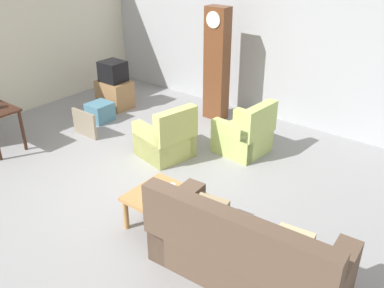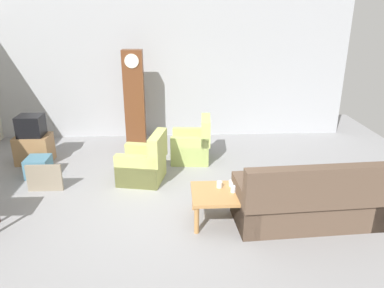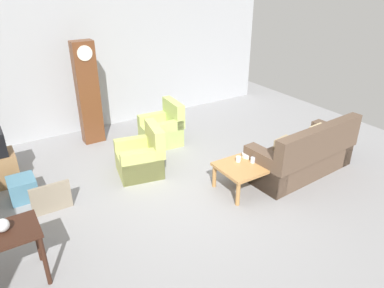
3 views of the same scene
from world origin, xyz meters
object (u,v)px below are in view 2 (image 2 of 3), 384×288
(cup_white_porcelain, at_px, (219,185))
(armchair_olive_far, at_px, (193,146))
(grandfather_clock, at_px, (134,99))
(tv_stand_cabinet, at_px, (34,149))
(couch_floral, at_px, (309,202))
(cup_blue_rimmed, at_px, (233,189))
(tv_crt, at_px, (31,126))
(framed_picture_leaning, at_px, (44,178))
(coffee_table_wood, at_px, (224,196))
(bowl_white_stacked, at_px, (235,183))
(armchair_olive_near, at_px, (144,165))
(storage_box_blue, at_px, (39,167))

(cup_white_porcelain, bearing_deg, armchair_olive_far, 97.66)
(grandfather_clock, xyz_separation_m, tv_stand_cabinet, (-2.00, -0.87, -0.81))
(couch_floral, relative_size, cup_blue_rimmed, 22.23)
(tv_crt, relative_size, framed_picture_leaning, 0.80)
(tv_stand_cabinet, height_order, cup_white_porcelain, tv_stand_cabinet)
(tv_stand_cabinet, bearing_deg, grandfather_clock, 23.57)
(tv_stand_cabinet, distance_m, cup_white_porcelain, 4.21)
(coffee_table_wood, distance_m, cup_blue_rimmed, 0.17)
(framed_picture_leaning, xyz_separation_m, cup_white_porcelain, (2.92, -0.93, 0.27))
(couch_floral, distance_m, framed_picture_leaning, 4.38)
(couch_floral, distance_m, cup_blue_rimmed, 1.11)
(grandfather_clock, bearing_deg, tv_crt, -156.43)
(couch_floral, relative_size, bowl_white_stacked, 11.01)
(tv_stand_cabinet, xyz_separation_m, cup_white_porcelain, (3.55, -2.25, 0.23))
(armchair_olive_near, bearing_deg, couch_floral, -32.30)
(grandfather_clock, relative_size, storage_box_blue, 4.85)
(bowl_white_stacked, bearing_deg, grandfather_clock, 120.25)
(armchair_olive_far, bearing_deg, cup_white_porcelain, -82.34)
(armchair_olive_near, distance_m, tv_stand_cabinet, 2.51)
(grandfather_clock, distance_m, bowl_white_stacked, 3.60)
(tv_crt, distance_m, cup_blue_rimmed, 4.45)
(coffee_table_wood, xyz_separation_m, cup_blue_rimmed, (0.13, -0.01, 0.12))
(cup_blue_rimmed, bearing_deg, cup_white_porcelain, 139.16)
(storage_box_blue, relative_size, bowl_white_stacked, 2.30)
(couch_floral, bearing_deg, storage_box_blue, 157.42)
(armchair_olive_near, relative_size, tv_stand_cabinet, 1.36)
(grandfather_clock, xyz_separation_m, cup_white_porcelain, (1.55, -3.12, -0.58))
(couch_floral, distance_m, coffee_table_wood, 1.23)
(coffee_table_wood, height_order, cup_blue_rimmed, cup_blue_rimmed)
(coffee_table_wood, relative_size, bowl_white_stacked, 4.91)
(tv_crt, bearing_deg, cup_blue_rimmed, -32.84)
(coffee_table_wood, bearing_deg, couch_floral, -7.37)
(tv_crt, bearing_deg, bowl_white_stacked, -30.11)
(cup_white_porcelain, bearing_deg, storage_box_blue, 154.23)
(tv_crt, height_order, cup_blue_rimmed, tv_crt)
(armchair_olive_far, bearing_deg, bowl_white_stacked, -75.91)
(couch_floral, relative_size, armchair_olive_near, 2.33)
(grandfather_clock, height_order, tv_crt, grandfather_clock)
(storage_box_blue, relative_size, cup_blue_rimmed, 4.64)
(couch_floral, xyz_separation_m, tv_crt, (-4.82, 2.56, 0.43))
(couch_floral, height_order, tv_stand_cabinet, couch_floral)
(tv_stand_cabinet, xyz_separation_m, framed_picture_leaning, (0.62, -1.32, -0.05))
(couch_floral, distance_m, grandfather_clock, 4.50)
(grandfather_clock, bearing_deg, tv_stand_cabinet, -156.43)
(tv_crt, height_order, cup_white_porcelain, tv_crt)
(armchair_olive_near, height_order, cup_blue_rimmed, armchair_olive_near)
(coffee_table_wood, bearing_deg, bowl_white_stacked, 47.14)
(tv_crt, relative_size, storage_box_blue, 1.07)
(coffee_table_wood, distance_m, tv_stand_cabinet, 4.33)
(armchair_olive_far, distance_m, tv_crt, 3.29)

